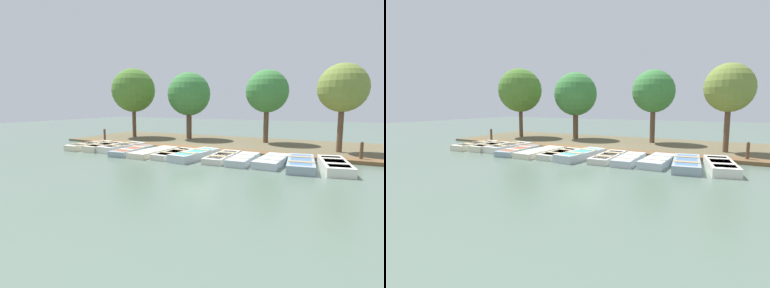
% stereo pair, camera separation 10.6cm
% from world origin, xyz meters
% --- Properties ---
extents(ground_plane, '(80.00, 80.00, 0.00)m').
position_xyz_m(ground_plane, '(0.00, 0.00, 0.00)').
color(ground_plane, '#566B5B').
extents(shore_bank, '(8.00, 24.00, 0.15)m').
position_xyz_m(shore_bank, '(-5.00, 0.00, 0.08)').
color(shore_bank, brown).
rests_on(shore_bank, ground_plane).
extents(dock_walkway, '(1.24, 20.21, 0.20)m').
position_xyz_m(dock_walkway, '(-1.27, 0.00, 0.10)').
color(dock_walkway, brown).
rests_on(dock_walkway, ground_plane).
extents(rowboat_0, '(3.37, 1.10, 0.38)m').
position_xyz_m(rowboat_0, '(1.24, -7.38, 0.19)').
color(rowboat_0, beige).
rests_on(rowboat_0, ground_plane).
extents(rowboat_1, '(2.82, 1.03, 0.40)m').
position_xyz_m(rowboat_1, '(1.33, -5.97, 0.20)').
color(rowboat_1, beige).
rests_on(rowboat_1, ground_plane).
extents(rowboat_2, '(3.25, 1.58, 0.43)m').
position_xyz_m(rowboat_2, '(1.09, -4.66, 0.21)').
color(rowboat_2, silver).
rests_on(rowboat_2, ground_plane).
extents(rowboat_3, '(3.47, 1.33, 0.34)m').
position_xyz_m(rowboat_3, '(1.62, -3.40, 0.17)').
color(rowboat_3, '#8C9EA8').
rests_on(rowboat_3, ground_plane).
extents(rowboat_4, '(3.54, 1.33, 0.33)m').
position_xyz_m(rowboat_4, '(1.50, -1.91, 0.16)').
color(rowboat_4, beige).
rests_on(rowboat_4, ground_plane).
extents(rowboat_5, '(3.21, 1.17, 0.33)m').
position_xyz_m(rowboat_5, '(1.48, -0.56, 0.16)').
color(rowboat_5, beige).
rests_on(rowboat_5, ground_plane).
extents(rowboat_6, '(3.60, 1.59, 0.43)m').
position_xyz_m(rowboat_6, '(1.51, 0.82, 0.22)').
color(rowboat_6, '#B2BCC1').
rests_on(rowboat_6, ground_plane).
extents(rowboat_7, '(3.39, 1.09, 0.33)m').
position_xyz_m(rowboat_7, '(1.19, 2.30, 0.16)').
color(rowboat_7, beige).
rests_on(rowboat_7, ground_plane).
extents(rowboat_8, '(3.06, 1.06, 0.36)m').
position_xyz_m(rowboat_8, '(1.40, 3.52, 0.18)').
color(rowboat_8, '#B2BCC1').
rests_on(rowboat_8, ground_plane).
extents(rowboat_9, '(3.22, 1.27, 0.38)m').
position_xyz_m(rowboat_9, '(1.21, 4.93, 0.19)').
color(rowboat_9, '#B2BCC1').
rests_on(rowboat_9, ground_plane).
extents(rowboat_10, '(3.70, 1.63, 0.42)m').
position_xyz_m(rowboat_10, '(1.35, 6.29, 0.21)').
color(rowboat_10, '#8C9EA8').
rests_on(rowboat_10, ground_plane).
extents(rowboat_11, '(3.56, 1.74, 0.43)m').
position_xyz_m(rowboat_11, '(1.16, 7.73, 0.21)').
color(rowboat_11, silver).
rests_on(rowboat_11, ground_plane).
extents(mooring_post_near, '(0.16, 0.16, 1.09)m').
position_xyz_m(mooring_post_near, '(-1.34, -8.43, 0.55)').
color(mooring_post_near, brown).
rests_on(mooring_post_near, ground_plane).
extents(mooring_post_far, '(0.16, 0.16, 1.09)m').
position_xyz_m(mooring_post_far, '(-1.34, 8.85, 0.55)').
color(mooring_post_far, brown).
rests_on(mooring_post_far, ground_plane).
extents(park_tree_far_left, '(3.68, 3.68, 5.98)m').
position_xyz_m(park_tree_far_left, '(-4.75, -8.23, 4.12)').
color(park_tree_far_left, brown).
rests_on(park_tree_far_left, ground_plane).
extents(park_tree_left, '(3.47, 3.47, 5.52)m').
position_xyz_m(park_tree_left, '(-5.71, -3.38, 3.75)').
color(park_tree_left, brown).
rests_on(park_tree_left, ground_plane).
extents(park_tree_center, '(3.07, 3.07, 5.43)m').
position_xyz_m(park_tree_center, '(-5.99, 2.85, 3.86)').
color(park_tree_center, brown).
rests_on(park_tree_center, ground_plane).
extents(park_tree_right, '(2.80, 2.80, 5.31)m').
position_xyz_m(park_tree_right, '(-3.57, 7.78, 3.87)').
color(park_tree_right, brown).
rests_on(park_tree_right, ground_plane).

